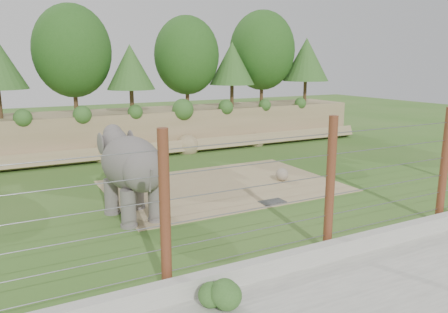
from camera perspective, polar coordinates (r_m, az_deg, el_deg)
name	(u,v)px	position (r m, az deg, el deg)	size (l,w,h in m)	color
ground	(248,207)	(16.92, 3.19, -6.57)	(90.00, 90.00, 0.00)	#34661F
back_embankment	(152,87)	(27.88, -9.35, 9.00)	(30.00, 5.52, 8.77)	#8C7951
dirt_patch	(223,186)	(19.64, -0.07, -3.85)	(10.00, 7.00, 0.02)	tan
drain_grate	(272,202)	(17.48, 6.33, -5.89)	(1.00, 0.60, 0.03)	#262628
elephant	(132,176)	(15.69, -11.94, -2.47)	(1.63, 3.80, 3.07)	#5F5955
stone_ball	(282,174)	(20.56, 7.59, -2.34)	(0.60, 0.60, 0.60)	gray
retaining_wall	(339,249)	(13.10, 14.78, -11.56)	(26.00, 0.35, 0.50)	#A4A299
walkway	(395,288)	(11.97, 21.41, -15.69)	(26.00, 4.00, 0.01)	#A4A299
barrier_fence	(330,185)	(12.86, 13.70, -3.66)	(20.26, 0.26, 4.00)	#5A2E14
walkway_shrub	(222,294)	(10.26, -0.26, -17.46)	(0.70, 0.70, 0.70)	#356225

